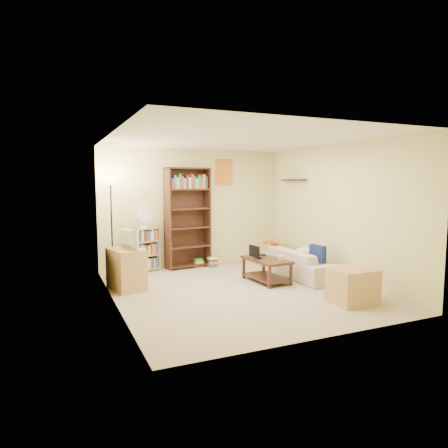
{
  "coord_description": "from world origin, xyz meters",
  "views": [
    {
      "loc": [
        -2.84,
        -5.88,
        1.81
      ],
      "look_at": [
        0.04,
        0.69,
        1.05
      ],
      "focal_mm": 32.0,
      "sensor_mm": 36.0,
      "label": 1
    }
  ],
  "objects_px": {
    "tall_bookshelf": "(188,215)",
    "side_table": "(273,254)",
    "floor_lamp": "(111,199)",
    "end_cabinet": "(353,286)",
    "tabby_cat": "(273,241)",
    "coffee_table": "(266,267)",
    "short_bookshelf": "(142,250)",
    "laptop": "(261,257)",
    "mug": "(280,258)",
    "sofa": "(301,263)",
    "tv_stand": "(126,269)",
    "desk_fan": "(145,216)",
    "television": "(126,238)"
  },
  "relations": [
    {
      "from": "mug",
      "to": "desk_fan",
      "type": "relative_size",
      "value": 0.3
    },
    {
      "from": "laptop",
      "to": "end_cabinet",
      "type": "relative_size",
      "value": 0.55
    },
    {
      "from": "coffee_table",
      "to": "short_bookshelf",
      "type": "relative_size",
      "value": 1.12
    },
    {
      "from": "mug",
      "to": "tv_stand",
      "type": "height_order",
      "value": "tv_stand"
    },
    {
      "from": "tabby_cat",
      "to": "side_table",
      "type": "bearing_deg",
      "value": 58.6
    },
    {
      "from": "short_bookshelf",
      "to": "sofa",
      "type": "bearing_deg",
      "value": -52.69
    },
    {
      "from": "side_table",
      "to": "end_cabinet",
      "type": "relative_size",
      "value": 0.86
    },
    {
      "from": "desk_fan",
      "to": "side_table",
      "type": "bearing_deg",
      "value": -13.31
    },
    {
      "from": "coffee_table",
      "to": "laptop",
      "type": "bearing_deg",
      "value": 101.06
    },
    {
      "from": "tabby_cat",
      "to": "end_cabinet",
      "type": "distance_m",
      "value": 2.45
    },
    {
      "from": "coffee_table",
      "to": "laptop",
      "type": "xyz_separation_m",
      "value": [
        -0.04,
        0.15,
        0.16
      ]
    },
    {
      "from": "tabby_cat",
      "to": "desk_fan",
      "type": "distance_m",
      "value": 2.64
    },
    {
      "from": "sofa",
      "to": "side_table",
      "type": "height_order",
      "value": "side_table"
    },
    {
      "from": "short_bookshelf",
      "to": "end_cabinet",
      "type": "relative_size",
      "value": 1.43
    },
    {
      "from": "laptop",
      "to": "floor_lamp",
      "type": "distance_m",
      "value": 2.96
    },
    {
      "from": "short_bookshelf",
      "to": "end_cabinet",
      "type": "bearing_deg",
      "value": -75.56
    },
    {
      "from": "coffee_table",
      "to": "desk_fan",
      "type": "xyz_separation_m",
      "value": [
        -1.83,
        1.69,
        0.85
      ]
    },
    {
      "from": "television",
      "to": "side_table",
      "type": "xyz_separation_m",
      "value": [
        3.19,
        0.58,
        -0.62
      ]
    },
    {
      "from": "floor_lamp",
      "to": "end_cabinet",
      "type": "distance_m",
      "value": 4.47
    },
    {
      "from": "tabby_cat",
      "to": "tall_bookshelf",
      "type": "height_order",
      "value": "tall_bookshelf"
    },
    {
      "from": "tall_bookshelf",
      "to": "desk_fan",
      "type": "height_order",
      "value": "tall_bookshelf"
    },
    {
      "from": "coffee_table",
      "to": "side_table",
      "type": "xyz_separation_m",
      "value": [
        0.77,
        1.08,
        -0.01
      ]
    },
    {
      "from": "tabby_cat",
      "to": "short_bookshelf",
      "type": "relative_size",
      "value": 0.46
    },
    {
      "from": "tall_bookshelf",
      "to": "desk_fan",
      "type": "distance_m",
      "value": 0.92
    },
    {
      "from": "tall_bookshelf",
      "to": "side_table",
      "type": "distance_m",
      "value": 1.99
    },
    {
      "from": "television",
      "to": "desk_fan",
      "type": "relative_size",
      "value": 1.5
    },
    {
      "from": "desk_fan",
      "to": "floor_lamp",
      "type": "relative_size",
      "value": 0.23
    },
    {
      "from": "tabby_cat",
      "to": "laptop",
      "type": "height_order",
      "value": "tabby_cat"
    },
    {
      "from": "laptop",
      "to": "desk_fan",
      "type": "height_order",
      "value": "desk_fan"
    },
    {
      "from": "tv_stand",
      "to": "floor_lamp",
      "type": "height_order",
      "value": "floor_lamp"
    },
    {
      "from": "coffee_table",
      "to": "end_cabinet",
      "type": "distance_m",
      "value": 1.72
    },
    {
      "from": "sofa",
      "to": "tall_bookshelf",
      "type": "xyz_separation_m",
      "value": [
        -1.72,
        1.64,
        0.85
      ]
    },
    {
      "from": "sofa",
      "to": "television",
      "type": "distance_m",
      "value": 3.32
    },
    {
      "from": "sofa",
      "to": "side_table",
      "type": "distance_m",
      "value": 0.99
    },
    {
      "from": "tall_bookshelf",
      "to": "side_table",
      "type": "xyz_separation_m",
      "value": [
        1.68,
        -0.66,
        -0.84
      ]
    },
    {
      "from": "television",
      "to": "desk_fan",
      "type": "bearing_deg",
      "value": -40.47
    },
    {
      "from": "tv_stand",
      "to": "end_cabinet",
      "type": "distance_m",
      "value": 3.65
    },
    {
      "from": "television",
      "to": "desk_fan",
      "type": "distance_m",
      "value": 1.35
    },
    {
      "from": "laptop",
      "to": "short_bookshelf",
      "type": "bearing_deg",
      "value": 65.47
    },
    {
      "from": "short_bookshelf",
      "to": "tall_bookshelf",
      "type": "bearing_deg",
      "value": -21.32
    },
    {
      "from": "coffee_table",
      "to": "side_table",
      "type": "height_order",
      "value": "side_table"
    },
    {
      "from": "floor_lamp",
      "to": "end_cabinet",
      "type": "xyz_separation_m",
      "value": [
        3.06,
        -3.01,
        -1.24
      ]
    },
    {
      "from": "floor_lamp",
      "to": "side_table",
      "type": "height_order",
      "value": "floor_lamp"
    },
    {
      "from": "mug",
      "to": "end_cabinet",
      "type": "bearing_deg",
      "value": -73.33
    },
    {
      "from": "sofa",
      "to": "mug",
      "type": "bearing_deg",
      "value": 117.42
    },
    {
      "from": "laptop",
      "to": "tall_bookshelf",
      "type": "distance_m",
      "value": 1.93
    },
    {
      "from": "mug",
      "to": "tall_bookshelf",
      "type": "height_order",
      "value": "tall_bookshelf"
    },
    {
      "from": "tabby_cat",
      "to": "television",
      "type": "bearing_deg",
      "value": -174.45
    },
    {
      "from": "mug",
      "to": "tall_bookshelf",
      "type": "relative_size",
      "value": 0.06
    },
    {
      "from": "short_bookshelf",
      "to": "tv_stand",
      "type": "bearing_deg",
      "value": -134.79
    }
  ]
}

